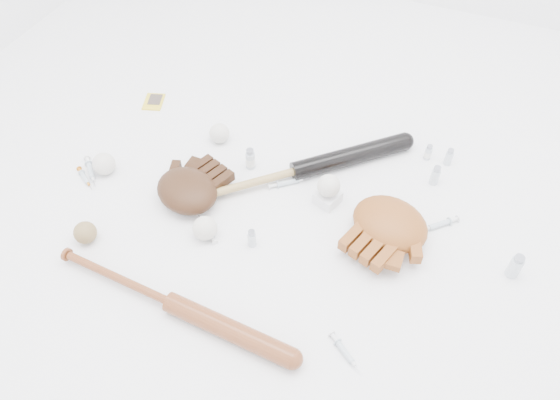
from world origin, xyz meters
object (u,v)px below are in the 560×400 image
at_px(bat_wood, 171,303).
at_px(glove_dark, 187,190).
at_px(pedestal, 328,198).
at_px(bat_dark, 296,171).

height_order(bat_wood, glove_dark, glove_dark).
bearing_deg(pedestal, bat_wood, -116.79).
bearing_deg(bat_wood, bat_dark, 81.07).
bearing_deg(bat_dark, pedestal, -67.27).
height_order(bat_dark, bat_wood, bat_dark).
bearing_deg(pedestal, glove_dark, -158.78).
height_order(bat_wood, pedestal, bat_wood).
distance_m(glove_dark, pedestal, 0.46).
bearing_deg(bat_dark, bat_wood, -145.72).
xyz_separation_m(bat_dark, bat_wood, (-0.14, -0.61, -0.00)).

